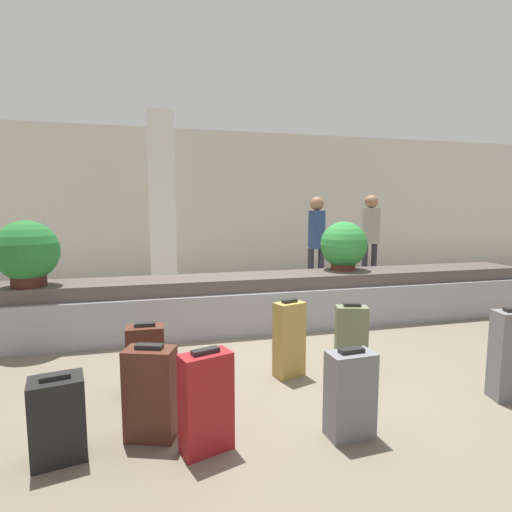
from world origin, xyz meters
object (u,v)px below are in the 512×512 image
at_px(suitcase_5, 146,360).
at_px(suitcase_7, 351,337).
at_px(suitcase_4, 289,339).
at_px(suitcase_0, 511,355).
at_px(traveler_0, 370,232).
at_px(suitcase_3, 206,402).
at_px(suitcase_6, 151,393).
at_px(suitcase_2, 58,419).
at_px(potted_plant_1, 27,253).
at_px(traveler_1, 316,236).
at_px(suitcase_1, 350,394).
at_px(pillar, 162,206).
at_px(potted_plant_0, 344,246).

xyz_separation_m(suitcase_5, suitcase_7, (1.93, 0.09, 0.01)).
height_order(suitcase_4, suitcase_7, suitcase_4).
height_order(suitcase_0, traveler_0, traveler_0).
bearing_deg(suitcase_5, suitcase_3, -65.22).
bearing_deg(suitcase_6, suitcase_0, 16.43).
relative_size(suitcase_0, suitcase_5, 1.23).
bearing_deg(suitcase_2, traveler_0, 31.69).
height_order(potted_plant_1, traveler_1, traveler_1).
height_order(suitcase_1, suitcase_4, suitcase_4).
xyz_separation_m(suitcase_3, suitcase_7, (1.54, 1.00, -0.02)).
bearing_deg(pillar, suitcase_2, -99.30).
bearing_deg(traveler_1, pillar, -105.34).
bearing_deg(traveler_1, potted_plant_0, -11.64).
distance_m(suitcase_0, suitcase_6, 2.84).
distance_m(suitcase_2, suitcase_3, 0.91).
distance_m(suitcase_0, potted_plant_0, 2.67).
xyz_separation_m(suitcase_7, traveler_1, (0.99, 3.22, 0.75)).
distance_m(potted_plant_0, traveler_1, 1.57).
bearing_deg(suitcase_1, traveler_1, 66.77).
xyz_separation_m(suitcase_1, suitcase_6, (-1.31, 0.32, 0.02)).
distance_m(pillar, potted_plant_1, 2.88).
xyz_separation_m(suitcase_7, traveler_0, (2.26, 3.57, 0.79)).
relative_size(suitcase_4, potted_plant_0, 1.07).
height_order(pillar, traveler_1, pillar).
bearing_deg(suitcase_4, suitcase_2, -174.07).
distance_m(suitcase_2, potted_plant_0, 4.14).
xyz_separation_m(suitcase_0, suitcase_3, (-2.49, -0.09, -0.04)).
xyz_separation_m(suitcase_3, potted_plant_0, (2.28, 2.67, 0.70)).
relative_size(suitcase_4, traveler_1, 0.41).
height_order(suitcase_6, potted_plant_0, potted_plant_0).
bearing_deg(suitcase_6, suitcase_2, -150.47).
height_order(suitcase_3, traveler_1, traveler_1).
bearing_deg(pillar, suitcase_3, -88.40).
xyz_separation_m(suitcase_1, suitcase_3, (-0.97, 0.08, 0.03)).
distance_m(pillar, suitcase_0, 5.55).
bearing_deg(suitcase_2, potted_plant_1, 96.60).
xyz_separation_m(suitcase_1, traveler_0, (2.84, 4.64, 0.80)).
height_order(suitcase_6, potted_plant_1, potted_plant_1).
relative_size(suitcase_4, traveler_0, 0.40).
xyz_separation_m(suitcase_0, traveler_0, (1.32, 4.48, 0.73)).
distance_m(suitcase_3, suitcase_6, 0.42).
distance_m(suitcase_7, potted_plant_0, 1.96).
height_order(suitcase_0, suitcase_4, suitcase_0).
bearing_deg(suitcase_7, pillar, 130.53).
bearing_deg(potted_plant_1, suitcase_6, -59.16).
distance_m(pillar, suitcase_3, 4.98).
distance_m(suitcase_3, traveler_0, 5.99).
height_order(suitcase_6, traveler_0, traveler_0).
bearing_deg(suitcase_7, suitcase_1, -101.21).
bearing_deg(suitcase_4, suitcase_3, -151.57).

